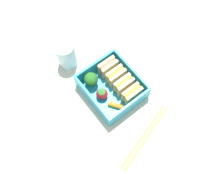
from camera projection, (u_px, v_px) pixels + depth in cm
name	position (u px, v px, depth cm)	size (l,w,h in cm)	color
ground_plane	(112.00, 92.00, 71.72)	(120.00, 120.00, 2.00)	beige
bento_tray	(112.00, 90.00, 70.25)	(15.59, 13.98, 1.20)	#269BC2
bento_rim	(112.00, 86.00, 67.59)	(15.59, 13.98, 4.60)	#269BC2
sandwich_left	(108.00, 67.00, 69.92)	(2.61, 5.48, 4.52)	beige
sandwich_center_left	(116.00, 76.00, 68.84)	(2.61, 5.48, 4.52)	beige
sandwich_center	(124.00, 85.00, 67.77)	(2.61, 5.48, 4.52)	beige
sandwich_center_right	(132.00, 94.00, 66.69)	(2.61, 5.48, 4.52)	#E5BE87
broccoli_floret	(91.00, 79.00, 67.56)	(3.84, 3.84, 5.04)	#80C16F
strawberry_far_left	(102.00, 94.00, 67.31)	(3.19, 3.19, 3.79)	red
carrot_stick_far_left	(115.00, 105.00, 67.06)	(1.37, 1.37, 3.96)	orange
chopstick_pair	(145.00, 137.00, 65.25)	(7.17, 19.82, 0.70)	tan
drinking_glass	(66.00, 55.00, 70.51)	(5.49, 5.49, 8.65)	silver
folded_napkin	(50.00, 121.00, 67.03)	(14.57, 11.62, 0.40)	white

